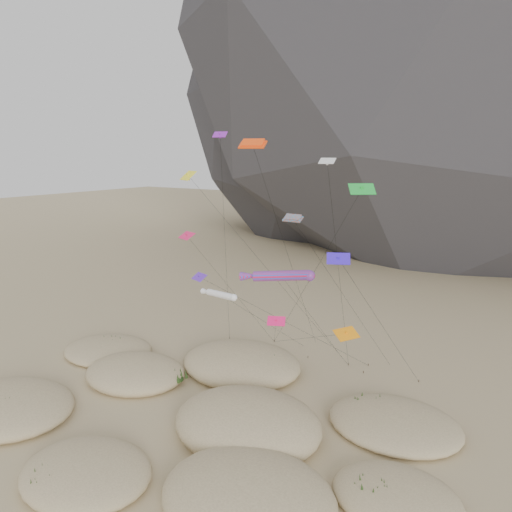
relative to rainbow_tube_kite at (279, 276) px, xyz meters
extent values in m
plane|color=#CCB789|center=(-2.54, -12.74, -13.09)|extent=(500.00, 500.00, 0.00)
ellipsoid|color=black|center=(5.46, 102.26, 46.91)|extent=(191.54, 147.29, 156.00)
ellipsoid|color=#2B2B30|center=(-39.54, 110.26, 30.91)|extent=(136.20, 127.83, 116.00)
ellipsoid|color=#CCB789|center=(-20.47, -18.65, -12.41)|extent=(14.06, 11.95, 3.02)
ellipsoid|color=#CCB789|center=(-5.41, -21.26, -12.51)|extent=(11.21, 9.53, 2.56)
ellipsoid|color=#CCB789|center=(7.29, -16.97, -12.24)|extent=(13.58, 11.54, 3.78)
ellipsoid|color=#CCB789|center=(-15.59, -6.06, -12.41)|extent=(12.16, 10.33, 2.99)
ellipsoid|color=#CCB789|center=(1.81, -8.74, -12.07)|extent=(14.33, 12.18, 4.52)
ellipsoid|color=#CCB789|center=(16.37, -10.54, -12.65)|extent=(9.78, 8.31, 1.94)
ellipsoid|color=#CCB789|center=(-6.44, 2.41, -12.26)|extent=(14.80, 12.58, 3.69)
ellipsoid|color=#CCB789|center=(13.10, -0.50, -12.57)|extent=(12.64, 10.74, 2.28)
ellipsoid|color=#CCB789|center=(-24.00, -2.70, -12.63)|extent=(12.05, 10.25, 2.01)
ellipsoid|color=black|center=(-20.57, -18.56, -12.19)|extent=(2.33, 1.99, 0.70)
ellipsoid|color=black|center=(-16.35, -17.85, -12.29)|extent=(2.53, 2.16, 0.76)
ellipsoid|color=black|center=(-6.50, -24.15, -12.49)|extent=(2.72, 2.33, 0.82)
ellipsoid|color=black|center=(-2.14, -20.65, -12.59)|extent=(2.36, 2.02, 0.71)
ellipsoid|color=black|center=(7.70, -16.42, -12.09)|extent=(2.97, 2.54, 0.89)
ellipsoid|color=black|center=(4.87, -18.47, -12.29)|extent=(2.14, 1.83, 0.64)
ellipsoid|color=black|center=(-14.68, -6.95, -12.29)|extent=(3.05, 2.61, 0.92)
ellipsoid|color=black|center=(-10.70, -4.86, -12.39)|extent=(2.38, 2.04, 0.71)
ellipsoid|color=black|center=(-0.57, -9.02, -11.99)|extent=(3.27, 2.80, 0.98)
ellipsoid|color=black|center=(2.23, -8.24, -12.09)|extent=(2.38, 2.04, 0.71)
ellipsoid|color=black|center=(-2.15, -9.25, -12.19)|extent=(2.85, 2.44, 0.86)
ellipsoid|color=black|center=(14.43, -11.51, -12.49)|extent=(2.56, 2.19, 0.77)
ellipsoid|color=black|center=(-3.68, 2.61, -12.09)|extent=(3.04, 2.60, 0.91)
ellipsoid|color=black|center=(-3.74, 1.12, -12.19)|extent=(2.46, 2.11, 0.74)
ellipsoid|color=black|center=(10.04, 1.10, -12.39)|extent=(2.55, 2.18, 0.76)
ellipsoid|color=black|center=(9.38, -1.48, -12.49)|extent=(2.19, 1.87, 0.66)
ellipsoid|color=black|center=(-25.39, -1.42, -12.59)|extent=(2.67, 2.29, 0.80)
ellipsoid|color=black|center=(-23.75, -2.40, -12.69)|extent=(2.05, 1.76, 0.62)
cylinder|color=#3F2D1E|center=(-5.78, 6.69, -12.94)|extent=(0.08, 0.08, 0.30)
cylinder|color=#3F2D1E|center=(-1.26, 9.92, -12.94)|extent=(0.08, 0.08, 0.30)
cylinder|color=#3F2D1E|center=(3.94, 10.65, -12.94)|extent=(0.08, 0.08, 0.30)
cylinder|color=#3F2D1E|center=(6.08, 11.78, -12.94)|extent=(0.08, 0.08, 0.30)
cylinder|color=#3F2D1E|center=(6.33, 9.46, -12.94)|extent=(0.08, 0.08, 0.30)
cylinder|color=#3F2D1E|center=(-7.71, 12.39, -12.94)|extent=(0.08, 0.08, 0.30)
cylinder|color=#3F2D1E|center=(12.49, 10.62, -12.94)|extent=(0.08, 0.08, 0.30)
cylinder|color=#3F2D1E|center=(-13.46, 9.84, -12.94)|extent=(0.08, 0.08, 0.30)
cylinder|color=#EE1942|center=(0.27, 0.06, 0.04)|extent=(6.18, 2.51, 1.72)
sphere|color=#EE1942|center=(3.19, 0.77, 0.28)|extent=(1.16, 1.16, 1.16)
cone|color=#EE1942|center=(-2.94, -0.72, -0.26)|extent=(2.66, 1.55, 1.24)
cylinder|color=black|center=(1.23, 6.33, -6.52)|extent=(1.94, 12.55, 13.14)
cylinder|color=white|center=(-6.57, -1.33, -2.75)|extent=(4.62, 1.95, 1.04)
sphere|color=white|center=(-4.38, -1.95, -2.57)|extent=(0.76, 0.76, 0.76)
cone|color=white|center=(-8.98, -0.66, -2.98)|extent=(1.97, 1.14, 0.78)
cylinder|color=black|center=(-5.04, 5.93, -7.92)|extent=(3.09, 14.54, 10.35)
cube|color=#F8430D|center=(-3.43, 0.32, 13.42)|extent=(3.02, 1.63, 0.84)
cube|color=#F8430D|center=(-3.43, 0.32, 13.64)|extent=(2.55, 1.30, 0.82)
cylinder|color=black|center=(-3.08, 7.80, 0.17)|extent=(0.72, 15.00, 26.52)
cube|color=#D54416|center=(1.59, -0.04, 6.11)|extent=(2.06, 0.92, 0.58)
cube|color=#D54416|center=(1.59, -0.04, 6.29)|extent=(1.75, 0.73, 0.57)
cylinder|color=black|center=(4.90, 6.75, -3.49)|extent=(6.66, 13.60, 19.21)
cube|color=#EC1662|center=(1.76, -3.46, -3.62)|extent=(1.96, 1.51, 0.74)
cube|color=#EC1662|center=(1.76, -3.46, -3.77)|extent=(0.29, 0.31, 0.59)
cylinder|color=black|center=(-2.98, 4.46, -8.33)|extent=(9.50, 15.87, 9.44)
cube|color=#E61556|center=(-9.26, -3.64, 3.94)|extent=(2.24, 1.73, 0.67)
cube|color=#E61556|center=(-9.26, -3.64, 3.79)|extent=(0.28, 0.25, 0.69)
cylinder|color=black|center=(-8.49, 4.37, -4.55)|extent=(1.57, 16.05, 17.00)
cube|color=silver|center=(3.04, 4.62, 11.78)|extent=(1.76, 1.04, 0.62)
cube|color=silver|center=(3.04, 4.62, 11.63)|extent=(0.22, 0.19, 0.59)
cylinder|color=black|center=(3.49, 7.64, -0.63)|extent=(0.93, 6.05, 24.82)
cube|color=#FFF21A|center=(-11.32, -0.70, 10.12)|extent=(2.65, 2.16, 1.00)
cube|color=#FFF21A|center=(-11.32, -0.70, 9.97)|extent=(0.41, 0.43, 0.80)
cylinder|color=black|center=(-3.69, 4.98, -1.46)|extent=(15.30, 11.37, 23.17)
cube|color=purple|center=(-8.26, 1.21, 14.56)|extent=(1.69, 1.10, 0.66)
cube|color=purple|center=(-8.26, 1.21, 14.41)|extent=(0.23, 0.26, 0.52)
cylinder|color=black|center=(-10.86, 5.53, 0.76)|extent=(5.23, 8.66, 27.60)
cube|color=#5821C4|center=(-10.70, 0.07, -1.58)|extent=(2.19, 1.62, 0.71)
cube|color=#5821C4|center=(-10.70, 0.07, -1.73)|extent=(0.29, 0.27, 0.67)
cylinder|color=black|center=(-2.31, 5.92, -7.31)|extent=(16.80, 11.74, 11.48)
cube|color=#371ADD|center=(9.14, -5.96, 3.96)|extent=(2.14, 1.66, 0.84)
cube|color=#371ADD|center=(9.14, -5.96, 3.81)|extent=(0.33, 0.36, 0.64)
cylinder|color=black|center=(10.81, 2.33, -4.54)|extent=(3.38, 16.60, 17.02)
cube|color=green|center=(7.52, 3.14, 9.12)|extent=(2.80, 2.53, 1.03)
cube|color=green|center=(7.52, 3.14, 8.97)|extent=(0.44, 0.45, 0.86)
cylinder|color=black|center=(-0.10, 7.76, -1.96)|extent=(15.27, 9.28, 22.17)
cube|color=orange|center=(8.97, -3.11, -3.60)|extent=(2.20, 2.62, 0.76)
cube|color=orange|center=(8.97, -3.11, -3.75)|extent=(0.29, 0.33, 0.80)
cylinder|color=black|center=(0.63, 4.64, -8.32)|extent=(16.70, 15.52, 9.46)
camera|label=1|loc=(25.15, -43.93, 12.65)|focal=35.00mm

